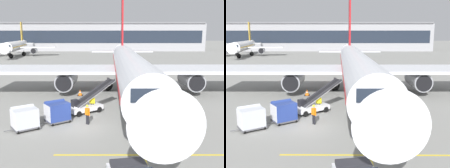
% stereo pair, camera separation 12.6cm
% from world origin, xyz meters
% --- Properties ---
extents(ground_plane, '(600.00, 600.00, 0.00)m').
position_xyz_m(ground_plane, '(0.00, 0.00, 0.00)').
color(ground_plane, gray).
extents(parked_airplane, '(37.45, 47.48, 15.77)m').
position_xyz_m(parked_airplane, '(4.76, 13.46, 3.61)').
color(parked_airplane, silver).
rests_on(parked_airplane, ground).
extents(belt_loader, '(4.87, 4.28, 3.12)m').
position_xyz_m(belt_loader, '(0.05, 4.23, 0.88)').
color(belt_loader, silver).
rests_on(belt_loader, ground).
extents(baggage_cart_lead, '(2.68, 2.46, 1.91)m').
position_xyz_m(baggage_cart_lead, '(-2.30, 1.22, 1.00)').
color(baggage_cart_lead, '#515156').
rests_on(baggage_cart_lead, ground).
extents(baggage_cart_second, '(2.68, 2.46, 1.91)m').
position_xyz_m(baggage_cart_second, '(-4.58, -0.56, 1.00)').
color(baggage_cart_second, '#515156').
rests_on(baggage_cart_second, ground).
extents(ground_crew_by_loader, '(0.57, 0.26, 1.74)m').
position_xyz_m(ground_crew_by_loader, '(-3.17, 2.08, 1.00)').
color(ground_crew_by_loader, '#514C42').
rests_on(ground_crew_by_loader, ground).
extents(ground_crew_by_carts, '(0.44, 0.43, 1.74)m').
position_xyz_m(ground_crew_by_carts, '(0.42, 0.66, 1.00)').
color(ground_crew_by_carts, black).
rests_on(ground_crew_by_carts, ground).
extents(ground_crew_marshaller, '(0.57, 0.26, 1.74)m').
position_xyz_m(ground_crew_marshaller, '(0.54, 4.51, 1.00)').
color(ground_crew_marshaller, black).
rests_on(ground_crew_marshaller, ground).
extents(safety_cone_engine_keepout, '(0.68, 0.68, 0.77)m').
position_xyz_m(safety_cone_engine_keepout, '(-1.52, 11.45, 0.37)').
color(safety_cone_engine_keepout, black).
rests_on(safety_cone_engine_keepout, ground).
extents(apron_guidance_line_lead_in, '(0.20, 110.00, 0.01)m').
position_xyz_m(apron_guidance_line_lead_in, '(4.60, 12.55, 0.00)').
color(apron_guidance_line_lead_in, yellow).
rests_on(apron_guidance_line_lead_in, ground).
extents(apron_guidance_line_stop_bar, '(12.00, 0.20, 0.01)m').
position_xyz_m(apron_guidance_line_stop_bar, '(4.76, -5.21, 0.00)').
color(apron_guidance_line_stop_bar, yellow).
rests_on(apron_guidance_line_stop_bar, ground).
extents(terminal_building, '(116.72, 19.76, 13.15)m').
position_xyz_m(terminal_building, '(-13.05, 109.02, 6.52)').
color(terminal_building, '#939399').
rests_on(terminal_building, ground).
extents(distant_airplane, '(27.91, 36.14, 12.51)m').
position_xyz_m(distant_airplane, '(-31.67, 72.40, 3.51)').
color(distant_airplane, white).
rests_on(distant_airplane, ground).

